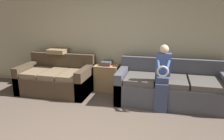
% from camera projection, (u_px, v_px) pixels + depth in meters
% --- Properties ---
extents(wall_back, '(7.63, 0.06, 2.55)m').
position_uv_depth(wall_back, '(121.00, 37.00, 5.17)').
color(wall_back, '#BCB293').
rests_on(wall_back, ground_plane).
extents(couch_main, '(2.23, 1.00, 0.88)m').
position_uv_depth(couch_main, '(171.00, 87.00, 4.58)').
color(couch_main, '#4C4C56').
rests_on(couch_main, ground_plane).
extents(couch_side, '(1.64, 0.99, 0.87)m').
position_uv_depth(couch_side, '(57.00, 79.00, 5.18)').
color(couch_side, '#473828').
rests_on(couch_side, ground_plane).
extents(child_left_seated, '(0.29, 0.38, 1.27)m').
position_uv_depth(child_left_seated, '(163.00, 75.00, 4.13)').
color(child_left_seated, '#384260').
rests_on(child_left_seated, ground_plane).
extents(side_shelf, '(0.56, 0.42, 0.63)m').
position_uv_depth(side_shelf, '(107.00, 77.00, 5.25)').
color(side_shelf, '#9E7A51').
rests_on(side_shelf, ground_plane).
extents(book_stack, '(0.23, 0.31, 0.10)m').
position_uv_depth(book_stack, '(107.00, 63.00, 5.16)').
color(book_stack, '#BC3833').
rests_on(book_stack, side_shelf).
extents(throw_pillow, '(0.44, 0.44, 0.10)m').
position_uv_depth(throw_pillow, '(58.00, 51.00, 5.38)').
color(throw_pillow, '#846B4C').
rests_on(throw_pillow, couch_side).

